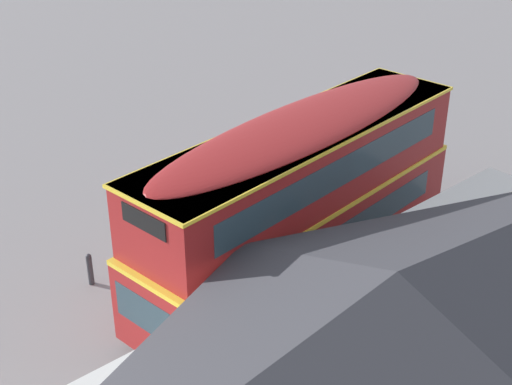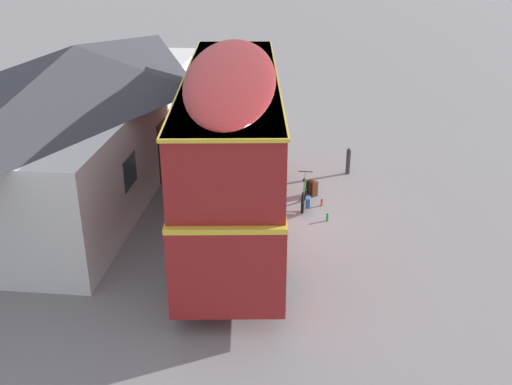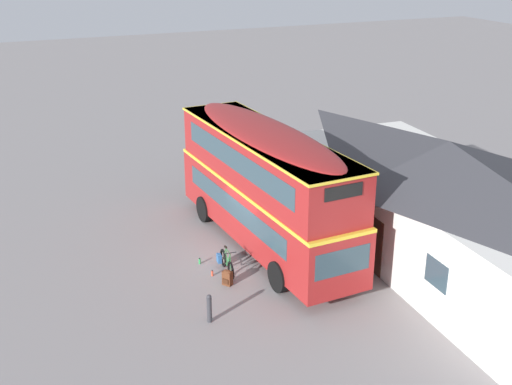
# 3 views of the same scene
# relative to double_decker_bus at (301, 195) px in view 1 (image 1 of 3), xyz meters

# --- Properties ---
(ground_plane) EXTENTS (120.00, 120.00, 0.00)m
(ground_plane) POSITION_rel_double_decker_bus_xyz_m (0.60, -0.98, -2.65)
(ground_plane) COLOR gray
(double_decker_bus) EXTENTS (10.81, 3.15, 4.79)m
(double_decker_bus) POSITION_rel_double_decker_bus_xyz_m (0.00, 0.00, 0.00)
(double_decker_bus) COLOR black
(double_decker_bus) RESTS_ON ground
(touring_bicycle) EXTENTS (1.70, 0.46, 1.02)m
(touring_bicycle) POSITION_rel_double_decker_bus_xyz_m (1.39, -2.16, -2.27)
(touring_bicycle) COLOR black
(touring_bicycle) RESTS_ON ground
(backpack_on_ground) EXTENTS (0.39, 0.37, 0.57)m
(backpack_on_ground) POSITION_rel_double_decker_bus_xyz_m (2.29, -2.44, -2.35)
(backpack_on_ground) COLOR #592D19
(backpack_on_ground) RESTS_ON ground
(water_bottle_green_metal) EXTENTS (0.08, 0.08, 0.23)m
(water_bottle_green_metal) POSITION_rel_double_decker_bus_xyz_m (0.42, -2.83, -2.54)
(water_bottle_green_metal) COLOR green
(water_bottle_green_metal) RESTS_ON ground
(water_bottle_red_squeeze) EXTENTS (0.08, 0.08, 0.23)m
(water_bottle_red_squeeze) POSITION_rel_double_decker_bus_xyz_m (1.47, -2.72, -2.54)
(water_bottle_red_squeeze) COLOR #D84C33
(water_bottle_red_squeeze) RESTS_ON ground
(pub_building) EXTENTS (15.42, 6.67, 4.64)m
(pub_building) POSITION_rel_double_decker_bus_xyz_m (3.59, 5.48, -0.28)
(pub_building) COLOR silver
(pub_building) RESTS_ON ground
(kerb_bollard) EXTENTS (0.16, 0.16, 0.97)m
(kerb_bollard) POSITION_rel_double_decker_bus_xyz_m (4.25, -3.80, -2.15)
(kerb_bollard) COLOR #333338
(kerb_bollard) RESTS_ON ground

